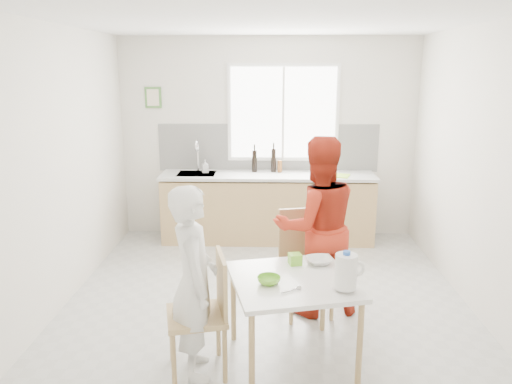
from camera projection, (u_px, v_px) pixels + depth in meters
ground at (266, 305)px, 4.95m from camera, size 4.50×4.50×0.00m
room_shell at (267, 141)px, 4.55m from camera, size 4.50×4.50×4.50m
window at (283, 113)px, 6.69m from camera, size 1.50×0.06×1.30m
backsplash at (268, 148)px, 6.82m from camera, size 3.00×0.02×0.65m
picture_frame at (153, 98)px, 6.69m from camera, size 0.22×0.03×0.28m
kitchen_counter at (267, 210)px, 6.74m from camera, size 2.84×0.64×1.37m
dining_table at (292, 287)px, 3.87m from camera, size 1.10×1.10×0.70m
chair_left at (206, 309)px, 3.77m from camera, size 0.53×0.53×0.95m
chair_far at (304, 257)px, 4.75m from camera, size 0.55×0.55×0.99m
person_white at (194, 282)px, 3.70m from camera, size 0.47×0.61×1.49m
person_red at (317, 227)px, 4.65m from camera, size 0.95×0.82×1.70m
bowl_green at (269, 280)px, 3.76m from camera, size 0.21×0.21×0.06m
bowl_white at (319, 261)px, 4.15m from camera, size 0.25×0.25×0.05m
milk_jug at (346, 271)px, 3.62m from camera, size 0.22×0.16×0.28m
green_box at (295, 259)px, 4.13m from camera, size 0.12×0.12×0.09m
spoon at (290, 291)px, 3.63m from camera, size 0.14×0.10×0.01m
cutting_board at (336, 175)px, 6.50m from camera, size 0.41×0.34×0.01m
wine_bottle_a at (274, 160)px, 6.71m from camera, size 0.07×0.07×0.32m
wine_bottle_b at (254, 161)px, 6.71m from camera, size 0.07×0.07×0.30m
jar_amber at (280, 166)px, 6.71m from camera, size 0.06×0.06×0.16m
soap_bottle at (205, 166)px, 6.68m from camera, size 0.10×0.10×0.17m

